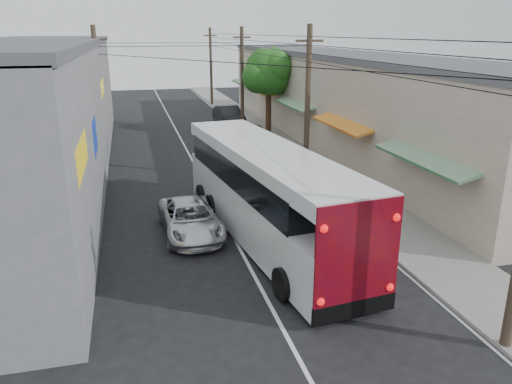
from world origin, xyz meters
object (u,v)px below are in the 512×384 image
parked_car_mid (254,136)px  pedestrian_far (309,167)px  parked_car_far (229,116)px  jeepney (190,219)px  parked_suv (272,150)px  coach_bus (266,193)px  pedestrian_near (334,185)px

parked_car_mid → pedestrian_far: (0.80, -8.81, 0.08)m
parked_car_mid → parked_car_far: size_ratio=0.93×
jeepney → parked_suv: 11.74m
parked_car_mid → parked_car_far: 8.79m
parked_car_mid → pedestrian_far: pedestrian_far is taller
jeepney → parked_car_mid: bearing=64.5°
jeepney → pedestrian_far: size_ratio=3.18×
parked_car_mid → parked_car_far: bearing=95.2°
jeepney → parked_car_far: 24.00m
coach_bus → pedestrian_near: (4.21, 3.41, -1.01)m
parked_car_far → coach_bus: bearing=-103.0°
parked_suv → pedestrian_near: pedestrian_near is taller
parked_car_far → pedestrian_far: bearing=-92.4°
jeepney → parked_suv: bearing=56.1°
coach_bus → parked_car_mid: coach_bus is taller
pedestrian_far → parked_suv: bearing=-53.8°
coach_bus → parked_suv: (3.41, 11.17, -1.09)m
pedestrian_near → pedestrian_far: (0.00, 3.36, -0.00)m
parked_car_far → pedestrian_near: parked_car_far is taller
coach_bus → pedestrian_near: bearing=31.9°
pedestrian_near → parked_suv: bearing=-108.1°
parked_suv → pedestrian_near: size_ratio=3.64×
parked_car_mid → pedestrian_far: size_ratio=3.11×
pedestrian_far → pedestrian_near: bearing=115.9°
coach_bus → jeepney: 3.23m
jeepney → pedestrian_far: bearing=36.5°
coach_bus → pedestrian_near: 5.52m
coach_bus → parked_suv: bearing=65.9°
parked_car_mid → parked_car_far: (0.00, 8.79, 0.03)m
parked_car_far → pedestrian_far: 17.62m
coach_bus → pedestrian_near: size_ratio=8.69×
parked_car_far → parked_suv: bearing=-95.0°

